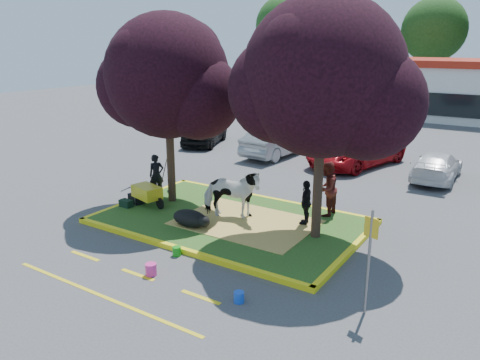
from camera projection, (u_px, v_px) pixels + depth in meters
The scene contains 31 objects.
ground at pixel (230, 223), 15.21m from camera, with size 90.00×90.00×0.00m, color #424244.
median_island at pixel (230, 221), 15.19m from camera, with size 8.00×5.00×0.15m, color #224E18.
curb_near at pixel (179, 249), 13.11m from camera, with size 8.30×0.16×0.15m, color yellow.
curb_far at pixel (269, 199), 17.27m from camera, with size 8.30×0.16×0.15m, color yellow.
curb_left at pixel (139, 199), 17.31m from camera, with size 0.16×5.30×0.15m, color yellow.
curb_right at pixel (351, 250), 13.07m from camera, with size 0.16×5.30×0.15m, color yellow.
straw_bedding at pixel (246, 222), 14.85m from camera, with size 4.20×3.00×0.01m, color #DCBF5A.
tree_purple_left at pixel (167, 82), 15.73m from camera, with size 5.06×4.20×6.51m.
tree_purple_right at pixel (323, 85), 12.55m from camera, with size 5.30×4.40×6.82m.
fire_lane_stripe_a at pixel (85, 256), 12.86m from camera, with size 1.10×0.12×0.01m, color yellow.
fire_lane_stripe_b at pixel (138, 275), 11.82m from camera, with size 1.10×0.12×0.01m, color yellow.
fire_lane_stripe_c at pixel (201, 297), 10.79m from camera, with size 1.10×0.12×0.01m, color yellow.
fire_lane_long at pixel (101, 295), 10.86m from camera, with size 6.00×0.10×0.01m, color yellow.
retail_building at pixel (454, 88), 36.09m from camera, with size 20.40×8.40×4.40m.
treeline at pixel (471, 18), 42.69m from camera, with size 46.58×7.80×14.63m.
cow at pixel (231, 194), 15.01m from camera, with size 0.88×1.93×1.63m, color white.
calf at pixel (190, 218), 14.48m from camera, with size 1.21×0.69×0.52m, color black.
handler at pixel (156, 175), 17.35m from camera, with size 0.56×0.37×1.54m, color black.
visitor_a at pixel (327, 189), 15.26m from camera, with size 0.88×0.69×1.82m, color #4F1916.
visitor_b at pixel (306, 202), 14.55m from camera, with size 0.83×0.35×1.42m, color black.
wheelbarrow at pixel (147, 192), 16.23m from camera, with size 1.91×0.89×0.72m.
gear_bag_dark at pixel (136, 199), 16.63m from camera, with size 0.61×0.33×0.31m, color black.
gear_bag_green at pixel (126, 203), 16.25m from camera, with size 0.46×0.28×0.24m, color black.
sign_post at pixel (369, 252), 9.74m from camera, with size 0.33×0.13×2.38m.
bucket_green at pixel (177, 251), 12.86m from camera, with size 0.24×0.24×0.26m, color #169316.
bucket_pink at pixel (151, 269), 11.77m from camera, with size 0.29×0.29×0.31m, color #E33293.
bucket_blue at pixel (239, 297), 10.55m from camera, with size 0.24×0.24×0.26m, color blue.
car_black at pixel (205, 131), 26.88m from camera, with size 1.80×4.47×1.52m, color black.
car_silver at pixel (278, 140), 24.10m from camera, with size 1.68×4.82×1.59m, color gray.
car_red at pixel (356, 150), 22.19m from camera, with size 2.51×5.44×1.51m, color #A70D14.
car_white at pixel (437, 166), 19.89m from camera, with size 1.68×4.12×1.20m, color white.
Camera 1 is at (7.95, -11.75, 5.66)m, focal length 35.00 mm.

